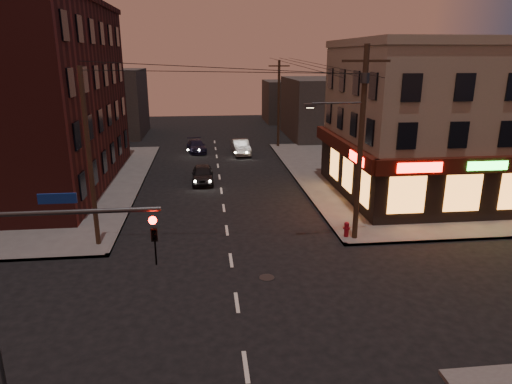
{
  "coord_description": "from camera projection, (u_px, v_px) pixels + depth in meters",
  "views": [
    {
      "loc": [
        -1.06,
        -16.38,
        9.61
      ],
      "look_at": [
        1.32,
        4.82,
        3.2
      ],
      "focal_mm": 32.0,
      "sensor_mm": 36.0,
      "label": 1
    }
  ],
  "objects": [
    {
      "name": "ground",
      "position": [
        237.0,
        303.0,
        18.47
      ],
      "size": [
        120.0,
        120.0,
        0.0
      ],
      "primitive_type": "plane",
      "color": "black",
      "rests_on": "ground"
    },
    {
      "name": "sidewalk_ne",
      "position": [
        433.0,
        173.0,
        38.46
      ],
      "size": [
        24.0,
        28.0,
        0.15
      ],
      "primitive_type": "cube",
      "color": "#514F4C",
      "rests_on": "ground"
    },
    {
      "name": "pizza_building",
      "position": [
        452.0,
        120.0,
        31.42
      ],
      "size": [
        15.85,
        12.85,
        10.5
      ],
      "color": "gray",
      "rests_on": "sidewalk_ne"
    },
    {
      "name": "brick_apartment",
      "position": [
        18.0,
        98.0,
        33.09
      ],
      "size": [
        12.0,
        20.0,
        13.0
      ],
      "primitive_type": "cube",
      "color": "#431715",
      "rests_on": "sidewalk_nw"
    },
    {
      "name": "bg_building_ne_a",
      "position": [
        329.0,
        108.0,
        55.13
      ],
      "size": [
        10.0,
        12.0,
        7.0
      ],
      "primitive_type": "cube",
      "color": "#3F3D3A",
      "rests_on": "ground"
    },
    {
      "name": "bg_building_nw",
      "position": [
        106.0,
        103.0,
        55.9
      ],
      "size": [
        9.0,
        10.0,
        8.0
      ],
      "primitive_type": "cube",
      "color": "#3F3D3A",
      "rests_on": "ground"
    },
    {
      "name": "bg_building_ne_b",
      "position": [
        292.0,
        101.0,
        68.38
      ],
      "size": [
        8.0,
        8.0,
        6.0
      ],
      "primitive_type": "cube",
      "color": "#3F3D3A",
      "rests_on": "ground"
    },
    {
      "name": "utility_pole_main",
      "position": [
        359.0,
        135.0,
        23.05
      ],
      "size": [
        4.2,
        0.44,
        10.0
      ],
      "color": "#382619",
      "rests_on": "sidewalk_ne"
    },
    {
      "name": "utility_pole_far",
      "position": [
        279.0,
        104.0,
        48.31
      ],
      "size": [
        0.26,
        0.26,
        9.0
      ],
      "primitive_type": "cylinder",
      "color": "#382619",
      "rests_on": "sidewalk_ne"
    },
    {
      "name": "utility_pole_west",
      "position": [
        90.0,
        160.0,
        22.59
      ],
      "size": [
        0.24,
        0.24,
        9.0
      ],
      "primitive_type": "cylinder",
      "color": "#382619",
      "rests_on": "sidewalk_nw"
    },
    {
      "name": "traffic_signal",
      "position": [
        28.0,
        284.0,
        11.35
      ],
      "size": [
        4.49,
        0.32,
        6.47
      ],
      "color": "#333538",
      "rests_on": "ground"
    },
    {
      "name": "sedan_near",
      "position": [
        203.0,
        174.0,
        35.67
      ],
      "size": [
        1.66,
        4.09,
        1.39
      ],
      "primitive_type": "imported",
      "rotation": [
        0.0,
        0.0,
        0.0
      ],
      "color": "black",
      "rests_on": "ground"
    },
    {
      "name": "sedan_mid",
      "position": [
        241.0,
        147.0,
        45.91
      ],
      "size": [
        1.85,
        4.54,
        1.47
      ],
      "primitive_type": "imported",
      "rotation": [
        0.0,
        0.0,
        0.07
      ],
      "color": "gray",
      "rests_on": "ground"
    },
    {
      "name": "sedan_far",
      "position": [
        196.0,
        146.0,
        47.01
      ],
      "size": [
        2.28,
        4.47,
        1.24
      ],
      "primitive_type": "imported",
      "rotation": [
        0.0,
        0.0,
        0.13
      ],
      "color": "black",
      "rests_on": "ground"
    },
    {
      "name": "fire_hydrant",
      "position": [
        347.0,
        228.0,
        24.69
      ],
      "size": [
        0.39,
        0.39,
        0.85
      ],
      "rotation": [
        0.0,
        0.0,
        -0.41
      ],
      "color": "maroon",
      "rests_on": "sidewalk_ne"
    }
  ]
}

